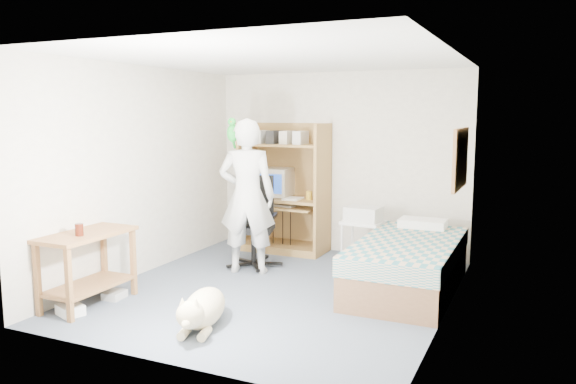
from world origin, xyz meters
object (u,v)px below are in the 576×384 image
(side_desk, at_px, (87,257))
(office_chair, at_px, (254,234))
(bed, at_px, (408,265))
(printer_cart, at_px, (363,236))
(person, at_px, (247,196))
(computer_hutch, at_px, (285,193))
(dog, at_px, (202,309))

(side_desk, relative_size, office_chair, 0.88)
(bed, relative_size, office_chair, 1.79)
(office_chair, bearing_deg, printer_cart, 3.26)
(side_desk, distance_m, person, 2.00)
(computer_hutch, distance_m, bed, 2.35)
(computer_hutch, relative_size, dog, 1.72)
(office_chair, xyz_separation_m, person, (0.07, -0.31, 0.54))
(office_chair, xyz_separation_m, dog, (0.56, -2.08, -0.23))
(computer_hutch, relative_size, office_chair, 1.59)
(computer_hutch, height_order, office_chair, computer_hutch)
(bed, bearing_deg, person, -177.38)
(person, xyz_separation_m, printer_cart, (1.22, 0.81, -0.55))
(bed, height_order, side_desk, side_desk)
(office_chair, bearing_deg, person, -95.29)
(side_desk, height_order, person, person)
(dog, bearing_deg, side_desk, 161.97)
(computer_hutch, height_order, dog, computer_hutch)
(office_chair, height_order, person, person)
(computer_hutch, distance_m, dog, 3.10)
(office_chair, distance_m, printer_cart, 1.38)
(bed, bearing_deg, side_desk, -147.50)
(computer_hutch, relative_size, person, 0.96)
(side_desk, height_order, dog, side_desk)
(bed, bearing_deg, office_chair, 173.81)
(dog, bearing_deg, office_chair, 88.91)
(printer_cart, bearing_deg, computer_hutch, 167.74)
(person, bearing_deg, bed, 164.75)
(computer_hutch, xyz_separation_m, dog, (0.54, -2.98, -0.65))
(side_desk, bearing_deg, person, 62.54)
(computer_hutch, distance_m, person, 1.22)
(computer_hutch, xyz_separation_m, office_chair, (-0.02, -0.90, -0.42))
(person, height_order, printer_cart, person)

